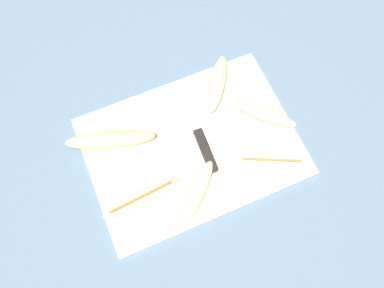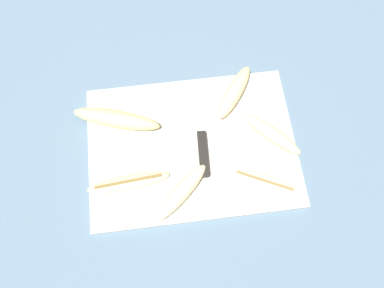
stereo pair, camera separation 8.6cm
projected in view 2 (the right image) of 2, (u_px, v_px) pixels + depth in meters
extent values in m
plane|color=slate|center=(192.00, 147.00, 0.89)|extent=(4.00, 4.00, 0.00)
cube|color=beige|center=(192.00, 146.00, 0.88)|extent=(0.48, 0.35, 0.01)
cube|color=black|center=(203.00, 154.00, 0.86)|extent=(0.03, 0.11, 0.02)
cube|color=#B7BABF|center=(199.00, 109.00, 0.91)|extent=(0.03, 0.13, 0.00)
ellipsoid|color=beige|center=(129.00, 182.00, 0.83)|extent=(0.19, 0.05, 0.02)
cube|color=brown|center=(128.00, 181.00, 0.82)|extent=(0.15, 0.02, 0.00)
ellipsoid|color=beige|center=(264.00, 182.00, 0.83)|extent=(0.16, 0.10, 0.02)
cube|color=olive|center=(265.00, 181.00, 0.82)|extent=(0.12, 0.06, 0.00)
ellipsoid|color=beige|center=(181.00, 193.00, 0.82)|extent=(0.15, 0.14, 0.04)
ellipsoid|color=#EDD689|center=(116.00, 119.00, 0.88)|extent=(0.21, 0.10, 0.04)
ellipsoid|color=beige|center=(234.00, 92.00, 0.91)|extent=(0.12, 0.15, 0.03)
ellipsoid|color=beige|center=(271.00, 132.00, 0.87)|extent=(0.13, 0.14, 0.03)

